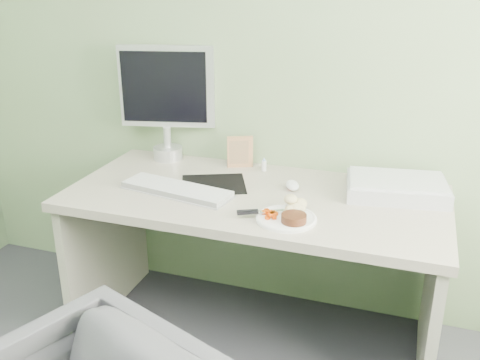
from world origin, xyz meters
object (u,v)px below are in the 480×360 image
(monitor, at_px, (167,96))
(plate, at_px, (286,219))
(scanner, at_px, (396,188))
(desk, at_px, (254,232))

(monitor, bearing_deg, plate, -48.59)
(scanner, distance_m, monitor, 1.16)
(monitor, bearing_deg, scanner, -20.42)
(plate, distance_m, scanner, 0.54)
(desk, bearing_deg, scanner, 16.87)
(scanner, xyz_separation_m, monitor, (-1.12, 0.14, 0.28))
(desk, xyz_separation_m, scanner, (0.57, 0.17, 0.21))
(scanner, height_order, monitor, monitor)
(desk, xyz_separation_m, plate, (0.19, -0.21, 0.19))
(desk, relative_size, plate, 6.93)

